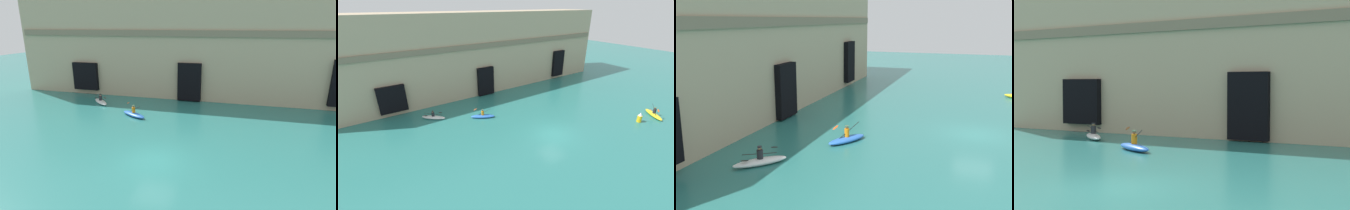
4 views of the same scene
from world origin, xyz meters
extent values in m
plane|color=#28706B|center=(0.00, 0.00, 0.00)|extent=(120.00, 120.00, 0.00)
cube|color=tan|center=(0.60, 17.52, 5.76)|extent=(43.85, 7.04, 11.52)
cube|color=#7C6E59|center=(0.60, 13.95, 7.24)|extent=(42.97, 0.24, 0.67)
cube|color=black|center=(-0.28, 13.85, 2.15)|extent=(2.53, 0.70, 4.10)
cube|color=black|center=(14.59, 13.85, 2.76)|extent=(2.38, 0.70, 4.46)
ellipsoid|color=#D84C19|center=(13.84, -3.20, 0.26)|extent=(0.43, 0.42, 0.24)
ellipsoid|color=blue|center=(-4.30, 7.48, 0.18)|extent=(2.85, 2.08, 0.36)
cylinder|color=orange|center=(-4.30, 7.48, 0.61)|extent=(0.30, 0.30, 0.51)
sphere|color=brown|center=(-4.30, 7.48, 0.96)|extent=(0.18, 0.18, 0.18)
cylinder|color=#4C6B4C|center=(-4.30, 7.48, 1.03)|extent=(0.23, 0.23, 0.06)
cylinder|color=black|center=(-4.30, 7.48, 0.64)|extent=(1.65, 1.09, 1.05)
ellipsoid|color=#D84C19|center=(-5.02, 7.94, 1.09)|extent=(0.44, 0.38, 0.25)
ellipsoid|color=#D84C19|center=(-3.57, 7.01, 0.18)|extent=(0.44, 0.38, 0.25)
ellipsoid|color=white|center=(-9.32, 10.50, 0.18)|extent=(2.62, 2.43, 0.36)
cylinder|color=#232328|center=(-9.32, 10.50, 0.59)|extent=(0.33, 0.33, 0.47)
sphere|color=#9E704C|center=(-9.32, 10.50, 0.93)|extent=(0.19, 0.19, 0.19)
cylinder|color=#232328|center=(-9.32, 10.50, 1.00)|extent=(0.24, 0.24, 0.06)
cylinder|color=black|center=(-9.32, 10.50, 0.62)|extent=(1.76, 1.00, 0.40)
ellipsoid|color=black|center=(-10.08, 10.93, 0.46)|extent=(0.47, 0.37, 0.13)
ellipsoid|color=black|center=(-8.55, 10.08, 0.78)|extent=(0.47, 0.37, 0.13)
camera|label=1|loc=(4.58, -13.82, 8.04)|focal=28.00mm
camera|label=2|loc=(-15.44, -13.99, 12.51)|focal=24.00mm
camera|label=3|loc=(-25.09, 0.24, 7.44)|focal=40.00mm
camera|label=4|loc=(9.02, -12.82, 3.45)|focal=50.00mm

